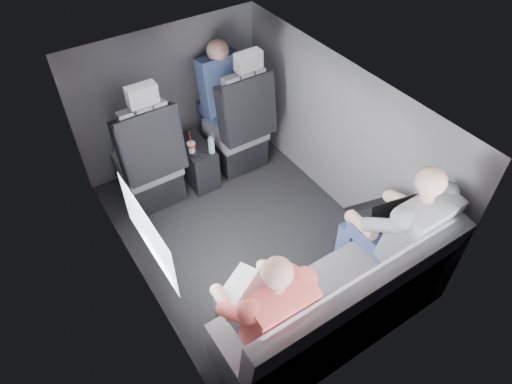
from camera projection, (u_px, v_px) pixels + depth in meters
floor at (247, 236)px, 3.85m from camera, size 2.60×2.60×0.00m
ceiling at (245, 99)px, 2.91m from camera, size 2.60×2.60×0.00m
panel_left at (132, 228)px, 3.02m from camera, size 0.02×2.60×1.35m
panel_right at (339, 137)px, 3.73m from camera, size 0.02×2.60×1.35m
panel_front at (170, 97)px, 4.16m from camera, size 1.80×0.02×1.35m
panel_back at (369, 305)px, 2.60m from camera, size 1.80×0.02×1.35m
side_window at (148, 233)px, 2.70m from camera, size 0.02×0.75×0.42m
seatbelt at (248, 102)px, 3.87m from camera, size 0.35×0.11×0.59m
front_seat_left at (150, 165)px, 3.90m from camera, size 0.52×0.58×1.26m
front_seat_right at (239, 131)px, 4.25m from camera, size 0.52×0.58×1.26m
center_console at (196, 162)px, 4.24m from camera, size 0.24×0.48×0.41m
rear_bench at (334, 309)px, 3.00m from camera, size 1.60×0.57×0.92m
soda_cup at (191, 147)px, 3.98m from camera, size 0.08×0.08×0.23m
water_bottle at (211, 145)px, 3.97m from camera, size 0.06×0.06×0.16m
laptop_white at (248, 288)px, 2.74m from camera, size 0.36×0.39×0.22m
laptop_black at (381, 215)px, 3.16m from camera, size 0.40×0.39×0.25m
passenger_rear_left at (264, 310)px, 2.65m from camera, size 0.47×0.60×1.18m
passenger_rear_right at (398, 229)px, 3.06m from camera, size 0.52×0.64×1.25m
passenger_front_right at (220, 87)px, 4.15m from camera, size 0.39×0.39×0.77m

